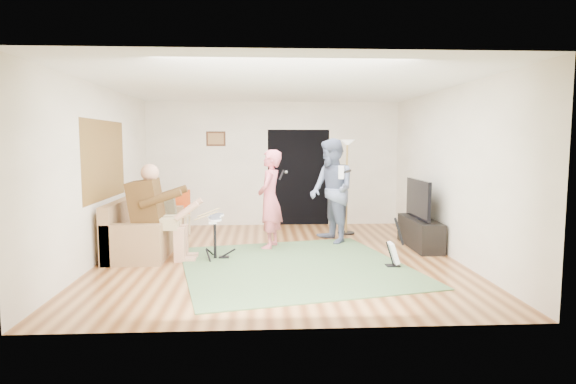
{
  "coord_description": "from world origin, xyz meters",
  "views": [
    {
      "loc": [
        -0.26,
        -7.56,
        1.84
      ],
      "look_at": [
        0.17,
        0.3,
        1.01
      ],
      "focal_mm": 30.0,
      "sensor_mm": 36.0,
      "label": 1
    }
  ],
  "objects_px": {
    "sofa": "(141,234)",
    "tv_cabinet": "(420,233)",
    "guitarist": "(332,191)",
    "television": "(418,199)",
    "dining_chair": "(180,220)",
    "singer": "(270,199)",
    "torchiere_lamp": "(347,170)",
    "drum_kit": "(215,240)",
    "guitar_spare": "(394,253)"
  },
  "relations": [
    {
      "from": "drum_kit",
      "to": "guitar_spare",
      "type": "bearing_deg",
      "value": -13.34
    },
    {
      "from": "guitarist",
      "to": "television",
      "type": "relative_size",
      "value": 1.68
    },
    {
      "from": "sofa",
      "to": "torchiere_lamp",
      "type": "distance_m",
      "value": 4.07
    },
    {
      "from": "sofa",
      "to": "tv_cabinet",
      "type": "bearing_deg",
      "value": 0.25
    },
    {
      "from": "drum_kit",
      "to": "singer",
      "type": "bearing_deg",
      "value": 40.22
    },
    {
      "from": "sofa",
      "to": "drum_kit",
      "type": "xyz_separation_m",
      "value": [
        1.3,
        -0.65,
        0.01
      ]
    },
    {
      "from": "singer",
      "to": "torchiere_lamp",
      "type": "height_order",
      "value": "torchiere_lamp"
    },
    {
      "from": "guitarist",
      "to": "television",
      "type": "distance_m",
      "value": 1.53
    },
    {
      "from": "guitar_spare",
      "to": "torchiere_lamp",
      "type": "bearing_deg",
      "value": 95.37
    },
    {
      "from": "drum_kit",
      "to": "dining_chair",
      "type": "height_order",
      "value": "dining_chair"
    },
    {
      "from": "sofa",
      "to": "tv_cabinet",
      "type": "height_order",
      "value": "sofa"
    },
    {
      "from": "sofa",
      "to": "dining_chair",
      "type": "relative_size",
      "value": 2.44
    },
    {
      "from": "dining_chair",
      "to": "tv_cabinet",
      "type": "xyz_separation_m",
      "value": [
        4.37,
        -1.25,
        -0.07
      ]
    },
    {
      "from": "sofa",
      "to": "guitarist",
      "type": "bearing_deg",
      "value": 8.72
    },
    {
      "from": "drum_kit",
      "to": "dining_chair",
      "type": "relative_size",
      "value": 0.77
    },
    {
      "from": "singer",
      "to": "torchiere_lamp",
      "type": "distance_m",
      "value": 2.02
    },
    {
      "from": "drum_kit",
      "to": "guitar_spare",
      "type": "xyz_separation_m",
      "value": [
        2.67,
        -0.63,
        -0.09
      ]
    },
    {
      "from": "drum_kit",
      "to": "television",
      "type": "distance_m",
      "value": 3.56
    },
    {
      "from": "sofa",
      "to": "guitar_spare",
      "type": "distance_m",
      "value": 4.17
    },
    {
      "from": "guitarist",
      "to": "tv_cabinet",
      "type": "height_order",
      "value": "guitarist"
    },
    {
      "from": "drum_kit",
      "to": "torchiere_lamp",
      "type": "xyz_separation_m",
      "value": [
        2.43,
        1.96,
        0.98
      ]
    },
    {
      "from": "guitar_spare",
      "to": "singer",
      "type": "bearing_deg",
      "value": 142.47
    },
    {
      "from": "dining_chair",
      "to": "torchiere_lamp",
      "type": "bearing_deg",
      "value": 4.57
    },
    {
      "from": "dining_chair",
      "to": "singer",
      "type": "bearing_deg",
      "value": -30.09
    },
    {
      "from": "singer",
      "to": "tv_cabinet",
      "type": "xyz_separation_m",
      "value": [
        2.62,
        -0.07,
        -0.6
      ]
    },
    {
      "from": "drum_kit",
      "to": "guitarist",
      "type": "height_order",
      "value": "guitarist"
    },
    {
      "from": "singer",
      "to": "dining_chair",
      "type": "bearing_deg",
      "value": -108.21
    },
    {
      "from": "television",
      "to": "torchiere_lamp",
      "type": "bearing_deg",
      "value": 128.44
    },
    {
      "from": "torchiere_lamp",
      "to": "guitarist",
      "type": "bearing_deg",
      "value": -117.47
    },
    {
      "from": "tv_cabinet",
      "to": "drum_kit",
      "type": "bearing_deg",
      "value": -169.15
    },
    {
      "from": "drum_kit",
      "to": "guitarist",
      "type": "relative_size",
      "value": 0.37
    },
    {
      "from": "guitar_spare",
      "to": "television",
      "type": "height_order",
      "value": "television"
    },
    {
      "from": "torchiere_lamp",
      "to": "television",
      "type": "height_order",
      "value": "torchiere_lamp"
    },
    {
      "from": "tv_cabinet",
      "to": "television",
      "type": "distance_m",
      "value": 0.6
    },
    {
      "from": "guitar_spare",
      "to": "torchiere_lamp",
      "type": "xyz_separation_m",
      "value": [
        -0.24,
        2.6,
        1.08
      ]
    },
    {
      "from": "sofa",
      "to": "tv_cabinet",
      "type": "distance_m",
      "value": 4.8
    },
    {
      "from": "torchiere_lamp",
      "to": "tv_cabinet",
      "type": "bearing_deg",
      "value": -50.23
    },
    {
      "from": "drum_kit",
      "to": "singer",
      "type": "relative_size",
      "value": 0.41
    },
    {
      "from": "sofa",
      "to": "guitar_spare",
      "type": "relative_size",
      "value": 2.96
    },
    {
      "from": "dining_chair",
      "to": "guitar_spare",
      "type": "bearing_deg",
      "value": -31.98
    },
    {
      "from": "sofa",
      "to": "dining_chair",
      "type": "height_order",
      "value": "dining_chair"
    },
    {
      "from": "torchiere_lamp",
      "to": "dining_chair",
      "type": "distance_m",
      "value": 3.43
    },
    {
      "from": "singer",
      "to": "television",
      "type": "height_order",
      "value": "singer"
    },
    {
      "from": "sofa",
      "to": "tv_cabinet",
      "type": "relative_size",
      "value": 1.56
    },
    {
      "from": "singer",
      "to": "guitar_spare",
      "type": "xyz_separation_m",
      "value": [
        1.79,
        -1.38,
        -0.64
      ]
    },
    {
      "from": "guitarist",
      "to": "television",
      "type": "bearing_deg",
      "value": 53.53
    },
    {
      "from": "torchiere_lamp",
      "to": "tv_cabinet",
      "type": "distance_m",
      "value": 1.97
    },
    {
      "from": "sofa",
      "to": "guitarist",
      "type": "xyz_separation_m",
      "value": [
        3.3,
        0.51,
        0.66
      ]
    },
    {
      "from": "singer",
      "to": "television",
      "type": "bearing_deg",
      "value": 104.06
    },
    {
      "from": "guitar_spare",
      "to": "dining_chair",
      "type": "relative_size",
      "value": 0.82
    }
  ]
}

